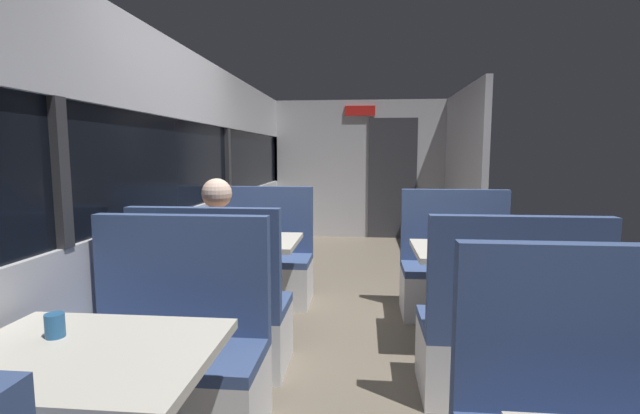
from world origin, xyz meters
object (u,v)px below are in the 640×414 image
Objects in this scene: seated_passenger at (217,287)px; coffee_cup_primary at (246,233)px; dining_table_mid_window at (242,251)px; dining_table_rear_aisle at (477,263)px; dining_table_near_window at (86,377)px; coffee_cup_secondary at (55,325)px; bench_mid_window_facing_entry at (262,268)px; bench_rear_aisle_facing_end at (505,344)px; bench_rear_aisle_facing_entry at (456,278)px; bench_near_window_facing_entry at (172,368)px; bench_mid_window_facing_end at (215,321)px.

seated_passenger reaches higher than coffee_cup_primary.
dining_table_rear_aisle is at bearing -6.38° from dining_table_mid_window.
dining_table_near_window is 1.00× the size of dining_table_rear_aisle.
coffee_cup_secondary is (-1.97, -1.77, 0.15)m from dining_table_rear_aisle.
coffee_cup_primary is at bearing 172.04° from dining_table_rear_aisle.
dining_table_mid_window is 0.77m from bench_mid_window_facing_entry.
bench_rear_aisle_facing_end is 12.22× the size of coffee_cup_primary.
dining_table_near_window is 0.25m from coffee_cup_secondary.
seated_passenger is at bearing -90.00° from dining_table_mid_window.
coffee_cup_primary is at bearing -165.60° from bench_rear_aisle_facing_entry.
coffee_cup_secondary reaches higher than dining_table_mid_window.
dining_table_near_window is at bearing -90.00° from bench_mid_window_facing_entry.
coffee_cup_primary is (0.03, 1.42, 0.46)m from bench_near_window_facing_entry.
bench_mid_window_facing_end is 1.88m from dining_table_rear_aisle.
bench_mid_window_facing_entry is 12.22× the size of coffee_cup_primary.
dining_table_near_window is at bearing -29.17° from coffee_cup_secondary.
seated_passenger is (-1.79, 0.27, 0.21)m from bench_rear_aisle_facing_end.
dining_table_mid_window is 0.82× the size of bench_mid_window_facing_end.
bench_rear_aisle_facing_entry is at bearing 14.40° from coffee_cup_primary.
bench_rear_aisle_facing_entry is 3.19m from coffee_cup_secondary.
bench_rear_aisle_facing_end is at bearing -41.77° from bench_mid_window_facing_entry.
bench_mid_window_facing_end reaches higher than dining_table_mid_window.
dining_table_mid_window is 1.80m from dining_table_rear_aisle.
bench_near_window_facing_entry is at bearing -165.23° from bench_rear_aisle_facing_end.
dining_table_near_window is at bearing -90.00° from seated_passenger.
bench_rear_aisle_facing_entry reaches higher than coffee_cup_secondary.
seated_passenger is at bearing 90.00° from bench_mid_window_facing_end.
bench_mid_window_facing_entry is 0.80m from coffee_cup_primary.
bench_mid_window_facing_entry is at bearing 86.18° from coffee_cup_secondary.
bench_near_window_facing_entry is 1.22× the size of dining_table_rear_aisle.
bench_near_window_facing_entry is 1.00× the size of bench_mid_window_facing_entry.
bench_rear_aisle_facing_end is 1.40m from bench_rear_aisle_facing_entry.
dining_table_mid_window is 0.82× the size of bench_rear_aisle_facing_entry.
bench_near_window_facing_entry is at bearing -90.00° from dining_table_mid_window.
bench_near_window_facing_entry is at bearing 73.44° from coffee_cup_secondary.
coffee_cup_primary and coffee_cup_secondary have the same top height.
coffee_cup_primary is at bearing 89.29° from dining_table_near_window.
dining_table_near_window is at bearing -90.00° from bench_near_window_facing_entry.
bench_near_window_facing_entry is 1.85m from bench_rear_aisle_facing_end.
bench_near_window_facing_entry is 1.00× the size of bench_rear_aisle_facing_end.
dining_table_mid_window is at bearing 90.00° from bench_mid_window_facing_end.
bench_rear_aisle_facing_end is 0.87× the size of seated_passenger.
bench_rear_aisle_facing_end is 2.05m from coffee_cup_primary.
bench_mid_window_facing_end is 2.15m from bench_rear_aisle_facing_entry.
dining_table_mid_window is (0.00, 2.07, 0.00)m from dining_table_near_window.
dining_table_rear_aisle is 10.00× the size of coffee_cup_primary.
coffee_cup_secondary is (-1.97, -2.47, 0.46)m from bench_rear_aisle_facing_entry.
dining_table_rear_aisle is 1.84m from seated_passenger.
bench_mid_window_facing_end is 1.00× the size of bench_mid_window_facing_entry.
bench_rear_aisle_facing_entry reaches higher than coffee_cup_primary.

